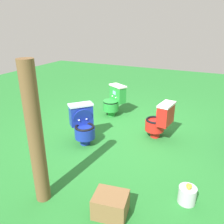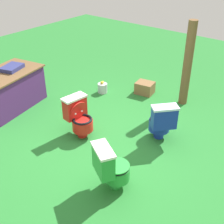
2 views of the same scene
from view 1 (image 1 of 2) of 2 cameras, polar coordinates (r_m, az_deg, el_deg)
The scene contains 7 objects.
ground at distance 4.63m, azimuth 4.60°, elevation -5.65°, with size 14.00×14.00×0.00m, color #26752D.
toilet_red at distance 4.44m, azimuth 11.78°, elevation -1.97°, with size 0.47×0.54×0.73m.
toilet_blue at distance 4.22m, azimuth -7.19°, elevation -2.93°, with size 0.63×0.63×0.73m.
toilet_green at distance 5.44m, azimuth 0.49°, elevation 2.92°, with size 0.63×0.59×0.73m.
wooden_post at distance 2.79m, azimuth -18.48°, elevation -5.79°, with size 0.18×0.18×1.77m, color brown.
small_crate at distance 2.87m, azimuth -0.34°, elevation -21.99°, with size 0.39×0.33×0.27m, color brown.
lemon_bucket at distance 3.16m, azimuth 18.18°, elevation -18.90°, with size 0.22×0.22×0.28m.
Camera 1 is at (3.86, 1.42, 2.12)m, focal length 36.80 mm.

